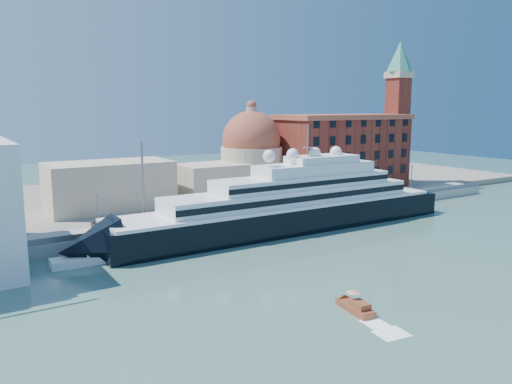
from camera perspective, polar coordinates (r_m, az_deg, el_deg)
ground at (r=90.31m, az=7.01°, el=-8.11°), size 400.00×400.00×0.00m
quay at (r=117.32m, az=-3.51°, el=-3.26°), size 180.00×10.00×2.50m
land at (r=153.93m, az=-10.85°, el=-0.41°), size 260.00×72.00×2.00m
quay_fence at (r=113.08m, az=-2.43°, el=-2.78°), size 180.00×0.10×1.20m
superyacht at (r=110.75m, az=2.20°, el=-2.16°), size 92.68×12.85×27.70m
service_barge at (r=94.36m, az=-18.71°, el=-7.29°), size 12.02×4.38×2.67m
water_taxi at (r=70.79m, az=11.36°, el=-12.71°), size 2.97×6.69×3.07m
warehouse at (r=159.98m, az=9.85°, el=4.62°), size 43.00×19.00×23.25m
campanile at (r=176.36m, az=15.89°, el=9.72°), size 8.40×8.40×47.00m
church at (r=139.35m, az=-5.93°, el=2.79°), size 66.00×18.00×25.50m
lamp_posts at (r=108.71m, az=-8.99°, el=0.22°), size 120.80×2.40×18.00m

